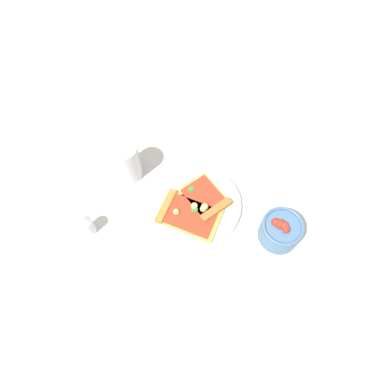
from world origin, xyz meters
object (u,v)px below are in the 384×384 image
Objects in this scene: soda_glass at (127,162)px; pepper_shaker at (88,225)px; pizza_slice_near at (186,214)px; salad_bowl at (280,231)px; plate at (196,204)px; pizza_slice_far at (207,200)px; paper_napkin at (263,148)px.

soda_glass reaches higher than pepper_shaker.
salad_bowl is (0.24, 0.06, 0.02)m from pizza_slice_near.
plate is at bearing 80.07° from pizza_slice_near.
pizza_slice_far is 0.24m from soda_glass.
paper_napkin is at bearing 39.33° from soda_glass.
pizza_slice_far is 0.32m from pepper_shaker.
pizza_slice_far is 0.25m from paper_napkin.
soda_glass is (-0.21, 0.01, 0.05)m from plate.
plate is 0.04m from pizza_slice_near.
soda_glass reaches higher than paper_napkin.
salad_bowl is 0.81× the size of soda_glass.
plate is at bearing -142.85° from pizza_slice_far.
soda_glass reaches higher than salad_bowl.
soda_glass is at bearing 178.20° from plate.
soda_glass is 1.81× the size of pepper_shaker.
soda_glass is 0.40m from paper_napkin.
soda_glass is at bearing -140.67° from paper_napkin.
salad_bowl is at bearing 13.82° from pizza_slice_near.
paper_napkin is at bearing 73.71° from pizza_slice_far.
pizza_slice_near is 0.24m from salad_bowl.
pizza_slice_far is at bearing 40.92° from pepper_shaker.
plate is 0.23m from salad_bowl.
paper_napkin is at bearing 71.36° from pizza_slice_near.
pizza_slice_near is 1.29× the size of soda_glass.
salad_bowl is 1.47× the size of pepper_shaker.
salad_bowl is 0.65× the size of paper_napkin.
pepper_shaker is at bearing -138.70° from plate.
paper_napkin is at bearing 70.02° from plate.
pepper_shaker reaches higher than pizza_slice_far.
plate is 3.46× the size of pepper_shaker.
pizza_slice_near reaches higher than paper_napkin.
pizza_slice_near is 0.32m from paper_napkin.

